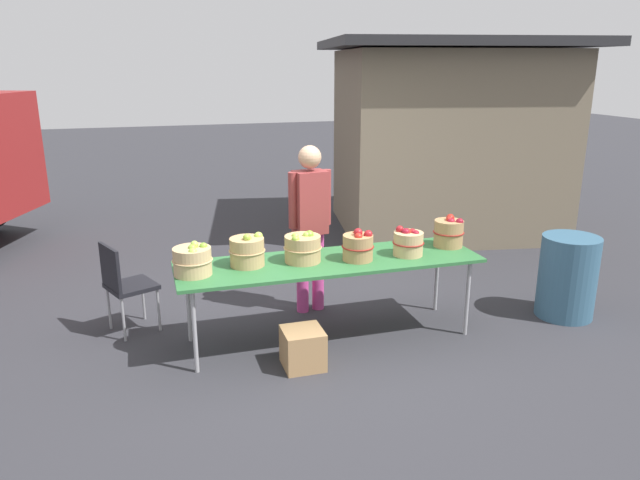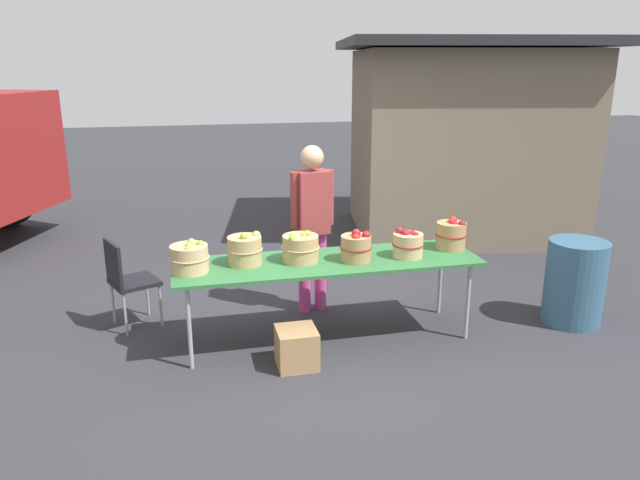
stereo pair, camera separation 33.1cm
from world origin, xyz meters
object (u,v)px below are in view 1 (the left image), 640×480
at_px(market_table, 330,264).
at_px(apple_basket_green_0, 193,261).
at_px(apple_basket_red_1, 408,242).
at_px(apple_basket_red_0, 358,246).
at_px(vendor_adult, 310,216).
at_px(trash_barrel, 567,277).
at_px(apple_basket_green_2, 303,248).
at_px(produce_crate, 303,348).
at_px(apple_basket_red_2, 449,232).
at_px(apple_basket_green_1, 247,251).
at_px(folding_chair, 123,281).

bearing_deg(market_table, apple_basket_green_0, -178.46).
relative_size(market_table, apple_basket_green_0, 8.11).
bearing_deg(market_table, apple_basket_red_1, -5.16).
height_order(apple_basket_red_0, vendor_adult, vendor_adult).
bearing_deg(vendor_adult, trash_barrel, 152.24).
bearing_deg(vendor_adult, apple_basket_green_2, 60.89).
relative_size(apple_basket_green_2, apple_basket_red_0, 1.16).
bearing_deg(produce_crate, apple_basket_red_2, 18.49).
bearing_deg(apple_basket_green_2, apple_basket_red_0, -11.52).
height_order(apple_basket_red_0, apple_basket_red_1, apple_basket_red_0).
bearing_deg(apple_basket_green_1, market_table, -5.35).
bearing_deg(apple_basket_red_2, apple_basket_green_2, -178.40).
height_order(market_table, folding_chair, folding_chair).
distance_m(apple_basket_green_1, vendor_adult, 0.95).
height_order(market_table, vendor_adult, vendor_adult).
bearing_deg(apple_basket_red_2, apple_basket_green_0, -177.47).
bearing_deg(apple_basket_red_2, apple_basket_red_1, -163.95).
distance_m(apple_basket_green_1, trash_barrel, 3.16).
distance_m(apple_basket_green_1, apple_basket_red_0, 0.97).
bearing_deg(market_table, apple_basket_red_2, 3.50).
bearing_deg(trash_barrel, apple_basket_red_0, 176.45).
distance_m(apple_basket_green_1, apple_basket_red_2, 1.93).
bearing_deg(folding_chair, apple_basket_green_1, -142.61).
distance_m(vendor_adult, produce_crate, 1.44).
distance_m(market_table, apple_basket_red_0, 0.30).
distance_m(apple_basket_green_0, trash_barrel, 3.62).
relative_size(apple_basket_red_0, apple_basket_red_2, 0.95).
bearing_deg(apple_basket_green_0, market_table, 1.54).
relative_size(folding_chair, trash_barrel, 1.05).
bearing_deg(apple_basket_red_1, apple_basket_green_0, 179.01).
xyz_separation_m(apple_basket_red_0, apple_basket_red_1, (0.48, -0.00, -0.01)).
bearing_deg(produce_crate, apple_basket_red_0, 32.37).
bearing_deg(apple_basket_red_0, apple_basket_red_1, -0.11).
height_order(apple_basket_green_0, apple_basket_red_1, apple_basket_green_0).
bearing_deg(produce_crate, trash_barrel, 5.31).
bearing_deg(folding_chair, apple_basket_red_2, -124.44).
relative_size(apple_basket_red_2, vendor_adult, 0.18).
distance_m(market_table, vendor_adult, 0.72).
height_order(market_table, apple_basket_green_2, apple_basket_green_2).
distance_m(market_table, folding_chair, 1.90).
xyz_separation_m(market_table, produce_crate, (-0.37, -0.45, -0.55)).
height_order(apple_basket_green_2, apple_basket_red_1, apple_basket_green_2).
height_order(apple_basket_red_1, vendor_adult, vendor_adult).
height_order(market_table, produce_crate, market_table).
xyz_separation_m(apple_basket_green_0, trash_barrel, (3.58, -0.17, -0.46)).
xyz_separation_m(apple_basket_green_1, vendor_adult, (0.73, 0.60, 0.11)).
bearing_deg(apple_basket_green_0, apple_basket_green_2, 3.93).
xyz_separation_m(apple_basket_green_2, vendor_adult, (0.25, 0.63, 0.11)).
distance_m(apple_basket_red_2, produce_crate, 1.82).
bearing_deg(trash_barrel, apple_basket_red_2, 167.09).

